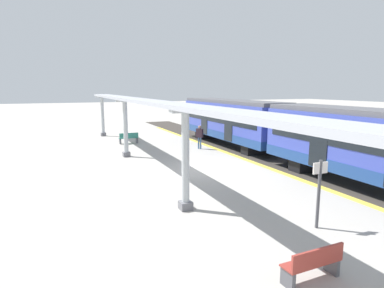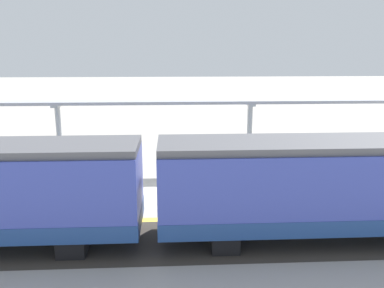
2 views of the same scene
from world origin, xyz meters
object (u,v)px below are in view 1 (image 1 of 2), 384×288
Objects in this scene: train_far_carriage at (376,149)px; passenger_waiting_near_edge at (200,134)px; canopy_pillar_nearest at (103,116)px; canopy_pillar_second at (126,128)px; train_near_carriage at (231,121)px; platform_info_sign at (319,187)px; bench_near_end at (314,264)px; canopy_pillar_third at (185,160)px; bench_mid_platform at (129,138)px.

train_far_carriage reaches higher than passenger_waiting_near_edge.
canopy_pillar_nearest reaches higher than passenger_waiting_near_edge.
canopy_pillar_second is (8.37, -11.23, 0.02)m from train_far_carriage.
canopy_pillar_nearest is 1.00× the size of canopy_pillar_second.
train_near_carriage is 15.44m from platform_info_sign.
platform_info_sign reaches higher than bench_near_end.
canopy_pillar_nearest is (8.37, -8.78, 0.02)m from train_near_carriage.
canopy_pillar_second reaches higher than platform_info_sign.
canopy_pillar_second is at bearing -90.00° from canopy_pillar_third.
canopy_pillar_nearest is 20.22m from canopy_pillar_third.
train_near_carriage is 8.15m from bench_mid_platform.
canopy_pillar_second is 13.71m from platform_info_sign.
canopy_pillar_nearest is 2.13× the size of passenger_waiting_near_edge.
canopy_pillar_nearest is 2.43× the size of bench_mid_platform.
canopy_pillar_nearest is at bearing -82.13° from platform_info_sign.
canopy_pillar_second is (8.37, 1.24, 0.02)m from train_near_carriage.
train_near_carriage is 3.26× the size of canopy_pillar_third.
canopy_pillar_second is 2.41× the size of bench_near_end.
bench_near_end is (7.39, 4.33, -1.38)m from train_far_carriage.
passenger_waiting_near_edge is (-4.49, -16.14, 0.63)m from bench_near_end.
canopy_pillar_second reaches higher than bench_near_end.
canopy_pillar_nearest is at bearing -87.82° from bench_near_end.
canopy_pillar_third is 15.25m from bench_mid_platform.
bench_near_end is 20.50m from bench_mid_platform.
platform_info_sign is at bearing 70.54° from train_near_carriage.
canopy_pillar_nearest and canopy_pillar_second have the same top height.
bench_mid_platform is (-1.24, 5.08, -1.41)m from canopy_pillar_nearest.
bench_near_end is at bearing 30.32° from train_far_carriage.
bench_mid_platform is (-0.27, -20.50, 0.00)m from bench_near_end.
train_near_carriage is 12.13m from canopy_pillar_nearest.
platform_info_sign is (-3.23, 13.31, -0.52)m from canopy_pillar_second.
train_near_carriage is 18.40m from bench_near_end.
bench_near_end is 16.77m from passenger_waiting_near_edge.
bench_mid_platform is at bearing -94.68° from canopy_pillar_third.
bench_near_end is at bearing 92.18° from canopy_pillar_nearest.
canopy_pillar_second is 2.43× the size of bench_mid_platform.
bench_near_end is at bearing 66.23° from train_near_carriage.
bench_near_end is (-0.97, 25.58, -1.41)m from canopy_pillar_nearest.
canopy_pillar_second is at bearing 8.41° from train_near_carriage.
canopy_pillar_third is 2.41× the size of bench_near_end.
canopy_pillar_third is at bearing 90.00° from canopy_pillar_second.
bench_mid_platform is at bearing -90.75° from bench_near_end.
train_far_carriage is 12.20m from passenger_waiting_near_edge.
bench_mid_platform is 18.38m from platform_info_sign.
train_far_carriage is at bearing 111.49° from canopy_pillar_nearest.
canopy_pillar_third is 2.13× the size of passenger_waiting_near_edge.
train_far_carriage is 3.26× the size of canopy_pillar_second.
canopy_pillar_third is at bearing -79.72° from bench_near_end.
train_near_carriage is 1.00× the size of train_far_carriage.
train_far_carriage is 3.26× the size of canopy_pillar_nearest.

